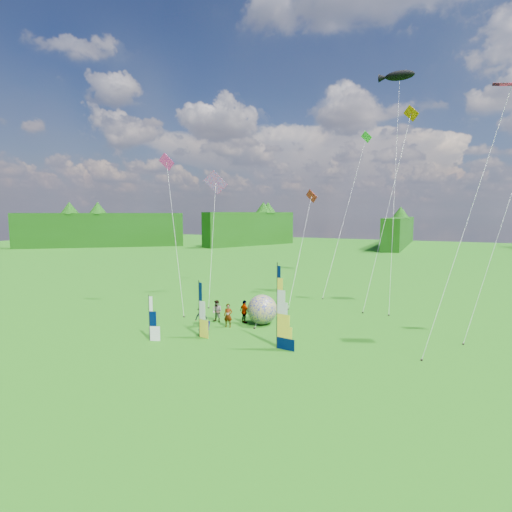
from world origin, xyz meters
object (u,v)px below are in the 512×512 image
at_px(feather_banner_main, 277,307).
at_px(bol_inflatable, 262,310).
at_px(side_banner_left, 199,310).
at_px(spectator_a, 228,316).
at_px(camp_chair, 204,329).
at_px(spectator_b, 217,311).
at_px(spectator_d, 244,312).
at_px(spectator_c, 201,317).
at_px(kite_whale, 395,172).
at_px(side_banner_far, 149,319).

height_order(feather_banner_main, bol_inflatable, feather_banner_main).
distance_m(side_banner_left, spectator_a, 3.08).
bearing_deg(bol_inflatable, camp_chair, -119.15).
relative_size(spectator_b, spectator_d, 0.96).
relative_size(side_banner_left, spectator_b, 2.21).
distance_m(side_banner_left, spectator_b, 3.92).
bearing_deg(spectator_a, camp_chair, -115.87).
distance_m(spectator_a, spectator_c, 1.99).
bearing_deg(side_banner_left, camp_chair, 76.09).
height_order(spectator_a, spectator_d, spectator_d).
distance_m(spectator_a, kite_whale, 20.69).
distance_m(side_banner_far, spectator_b, 6.09).
bearing_deg(kite_whale, camp_chair, -108.47).
relative_size(side_banner_far, spectator_a, 1.71).
height_order(feather_banner_main, spectator_d, feather_banner_main).
bearing_deg(camp_chair, spectator_c, 142.05).
xyz_separation_m(feather_banner_main, side_banner_left, (-5.61, -0.12, -0.71)).
distance_m(spectator_c, spectator_d, 3.32).
distance_m(side_banner_far, spectator_a, 5.89).
bearing_deg(spectator_c, spectator_b, 23.68).
xyz_separation_m(camp_chair, kite_whale, (10.21, 16.95, 11.58)).
bearing_deg(spectator_c, kite_whale, -0.49).
distance_m(spectator_b, spectator_c, 1.68).
height_order(spectator_d, kite_whale, kite_whale).
xyz_separation_m(spectator_b, camp_chair, (0.96, -3.38, -0.34)).
bearing_deg(spectator_d, kite_whale, -97.53).
relative_size(spectator_c, kite_whale, 0.06).
distance_m(side_banner_left, kite_whale, 22.57).
bearing_deg(spectator_c, side_banner_far, -160.25).
relative_size(feather_banner_main, spectator_d, 2.93).
bearing_deg(spectator_c, spectator_d, -9.79).
bearing_deg(side_banner_far, spectator_d, 40.45).
relative_size(side_banner_far, camp_chair, 2.92).
xyz_separation_m(bol_inflatable, spectator_b, (-3.37, -0.94, -0.28)).
bearing_deg(side_banner_far, spectator_b, 54.22).
bearing_deg(spectator_b, feather_banner_main, -21.90).
bearing_deg(bol_inflatable, kite_whale, 58.30).
xyz_separation_m(side_banner_left, spectator_b, (-0.81, 3.69, -1.03)).
height_order(spectator_d, camp_chair, spectator_d).
distance_m(side_banner_far, kite_whale, 25.55).
distance_m(side_banner_far, bol_inflatable, 8.43).
bearing_deg(feather_banner_main, side_banner_left, -170.86).
distance_m(spectator_a, spectator_d, 1.61).
relative_size(spectator_b, camp_chair, 1.66).
height_order(spectator_a, camp_chair, spectator_a).
xyz_separation_m(spectator_d, camp_chair, (-1.06, -4.03, -0.37)).
bearing_deg(bol_inflatable, side_banner_far, -126.64).
relative_size(bol_inflatable, spectator_c, 1.48).
relative_size(side_banner_far, spectator_c, 1.97).
xyz_separation_m(bol_inflatable, kite_whale, (7.80, 12.63, 10.97)).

